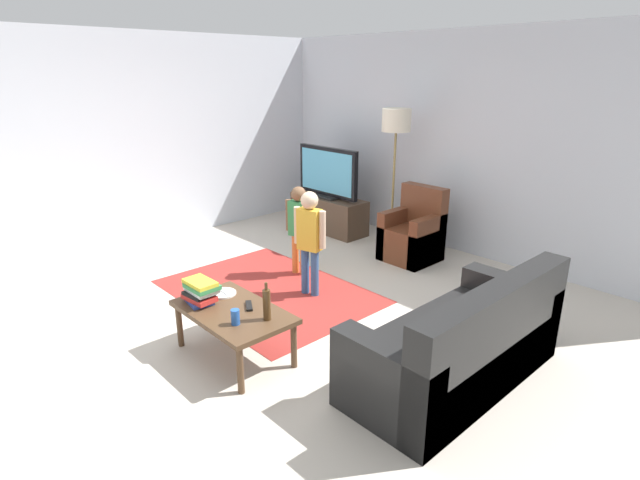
{
  "coord_description": "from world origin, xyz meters",
  "views": [
    {
      "loc": [
        3.4,
        -2.55,
        2.23
      ],
      "look_at": [
        0.0,
        0.6,
        0.65
      ],
      "focal_mm": 28.1,
      "sensor_mm": 36.0,
      "label": 1
    }
  ],
  "objects_px": {
    "couch": "(464,349)",
    "floor_lamp": "(396,128)",
    "child_near_tv": "(299,222)",
    "bottle": "(267,304)",
    "tv": "(328,173)",
    "plate": "(223,293)",
    "armchair": "(414,236)",
    "book_stack": "(200,291)",
    "tv_remote": "(249,306)",
    "child_center": "(310,234)",
    "soda_can": "(235,317)",
    "coffee_table": "(233,315)",
    "tv_stand": "(328,214)"
  },
  "relations": [
    {
      "from": "bottle",
      "to": "plate",
      "type": "relative_size",
      "value": 1.39
    },
    {
      "from": "child_near_tv",
      "to": "bottle",
      "type": "xyz_separation_m",
      "value": [
        1.3,
        -1.43,
        -0.07
      ]
    },
    {
      "from": "soda_can",
      "to": "coffee_table",
      "type": "bearing_deg",
      "value": 151.39
    },
    {
      "from": "couch",
      "to": "floor_lamp",
      "type": "height_order",
      "value": "floor_lamp"
    },
    {
      "from": "couch",
      "to": "tv_remote",
      "type": "distance_m",
      "value": 1.69
    },
    {
      "from": "tv_stand",
      "to": "floor_lamp",
      "type": "height_order",
      "value": "floor_lamp"
    },
    {
      "from": "tv_remote",
      "to": "plate",
      "type": "relative_size",
      "value": 0.77
    },
    {
      "from": "plate",
      "to": "soda_can",
      "type": "bearing_deg",
      "value": -22.94
    },
    {
      "from": "tv_remote",
      "to": "soda_can",
      "type": "bearing_deg",
      "value": -23.49
    },
    {
      "from": "coffee_table",
      "to": "couch",
      "type": "bearing_deg",
      "value": 35.18
    },
    {
      "from": "plate",
      "to": "tv",
      "type": "bearing_deg",
      "value": 120.53
    },
    {
      "from": "book_stack",
      "to": "tv_remote",
      "type": "bearing_deg",
      "value": 36.01
    },
    {
      "from": "book_stack",
      "to": "bottle",
      "type": "height_order",
      "value": "bottle"
    },
    {
      "from": "tv",
      "to": "armchair",
      "type": "distance_m",
      "value": 1.66
    },
    {
      "from": "tv",
      "to": "couch",
      "type": "bearing_deg",
      "value": -28.63
    },
    {
      "from": "tv",
      "to": "child_center",
      "type": "distance_m",
      "value": 2.22
    },
    {
      "from": "child_center",
      "to": "soda_can",
      "type": "xyz_separation_m",
      "value": [
        0.7,
        -1.37,
        -0.18
      ]
    },
    {
      "from": "armchair",
      "to": "child_near_tv",
      "type": "relative_size",
      "value": 0.88
    },
    {
      "from": "tv",
      "to": "floor_lamp",
      "type": "bearing_deg",
      "value": 9.37
    },
    {
      "from": "couch",
      "to": "child_near_tv",
      "type": "relative_size",
      "value": 1.76
    },
    {
      "from": "couch",
      "to": "child_near_tv",
      "type": "distance_m",
      "value": 2.51
    },
    {
      "from": "book_stack",
      "to": "plate",
      "type": "xyz_separation_m",
      "value": [
        -0.02,
        0.22,
        -0.09
      ]
    },
    {
      "from": "tv",
      "to": "plate",
      "type": "height_order",
      "value": "tv"
    },
    {
      "from": "armchair",
      "to": "floor_lamp",
      "type": "bearing_deg",
      "value": 159.6
    },
    {
      "from": "book_stack",
      "to": "tv_stand",
      "type": "bearing_deg",
      "value": 118.78
    },
    {
      "from": "floor_lamp",
      "to": "child_near_tv",
      "type": "distance_m",
      "value": 1.8
    },
    {
      "from": "child_center",
      "to": "coffee_table",
      "type": "xyz_separation_m",
      "value": [
        0.48,
        -1.25,
        -0.29
      ]
    },
    {
      "from": "child_center",
      "to": "soda_can",
      "type": "bearing_deg",
      "value": -62.9
    },
    {
      "from": "child_near_tv",
      "to": "bottle",
      "type": "relative_size",
      "value": 3.33
    },
    {
      "from": "tv_stand",
      "to": "tv_remote",
      "type": "distance_m",
      "value": 3.44
    },
    {
      "from": "tv",
      "to": "child_center",
      "type": "bearing_deg",
      "value": -48.29
    },
    {
      "from": "coffee_table",
      "to": "tv_remote",
      "type": "bearing_deg",
      "value": 67.38
    },
    {
      "from": "plate",
      "to": "bottle",
      "type": "bearing_deg",
      "value": 0.0
    },
    {
      "from": "soda_can",
      "to": "plate",
      "type": "distance_m",
      "value": 0.57
    },
    {
      "from": "floor_lamp",
      "to": "coffee_table",
      "type": "relative_size",
      "value": 1.78
    },
    {
      "from": "tv_remote",
      "to": "child_near_tv",
      "type": "bearing_deg",
      "value": 157.32
    },
    {
      "from": "bottle",
      "to": "book_stack",
      "type": "bearing_deg",
      "value": -159.85
    },
    {
      "from": "child_center",
      "to": "tv_remote",
      "type": "distance_m",
      "value": 1.27
    },
    {
      "from": "tv",
      "to": "child_center",
      "type": "height_order",
      "value": "tv"
    },
    {
      "from": "child_center",
      "to": "armchair",
      "type": "bearing_deg",
      "value": 86.72
    },
    {
      "from": "book_stack",
      "to": "armchair",
      "type": "bearing_deg",
      "value": 92.01
    },
    {
      "from": "book_stack",
      "to": "soda_can",
      "type": "height_order",
      "value": "book_stack"
    },
    {
      "from": "coffee_table",
      "to": "child_center",
      "type": "bearing_deg",
      "value": 111.03
    },
    {
      "from": "couch",
      "to": "coffee_table",
      "type": "xyz_separation_m",
      "value": [
        -1.46,
        -1.03,
        0.08
      ]
    },
    {
      "from": "tv",
      "to": "book_stack",
      "type": "bearing_deg",
      "value": -61.06
    },
    {
      "from": "tv",
      "to": "child_near_tv",
      "type": "distance_m",
      "value": 1.69
    },
    {
      "from": "armchair",
      "to": "floor_lamp",
      "type": "height_order",
      "value": "floor_lamp"
    },
    {
      "from": "tv",
      "to": "child_center",
      "type": "xyz_separation_m",
      "value": [
        1.47,
        -1.65,
        -0.19
      ]
    },
    {
      "from": "floor_lamp",
      "to": "child_near_tv",
      "type": "bearing_deg",
      "value": -92.92
    },
    {
      "from": "bottle",
      "to": "tv_remote",
      "type": "xyz_separation_m",
      "value": [
        -0.27,
        0.02,
        -0.12
      ]
    }
  ]
}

